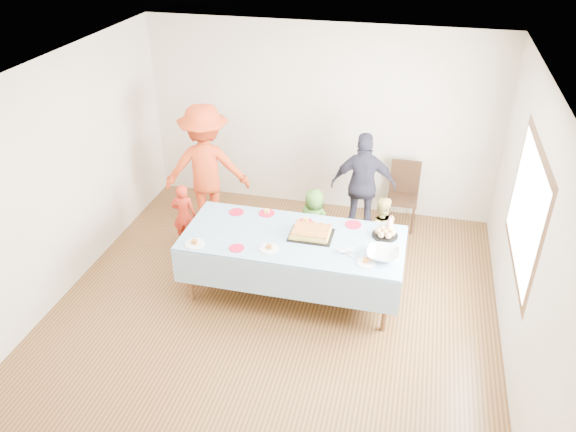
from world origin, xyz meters
The scene contains 22 objects.
ground centered at (0.00, 0.00, 0.00)m, with size 5.00×5.00×0.00m, color #4C3015.
room_walls centered at (0.05, 0.00, 1.77)m, with size 5.04×5.04×2.72m.
party_table centered at (0.13, 0.28, 0.72)m, with size 2.50×1.10×0.78m.
birthday_cake centered at (0.33, 0.36, 0.82)m, with size 0.49×0.38×0.09m.
rolls_tray centered at (1.14, 0.55, 0.82)m, with size 0.30×0.30×0.09m.
punch_bowl centered at (1.16, 0.11, 0.82)m, with size 0.36×0.36×0.09m, color silver.
party_hat centered at (1.17, 0.74, 0.87)m, with size 0.10×0.10×0.17m, color white.
fork_pile centered at (0.74, 0.10, 0.81)m, with size 0.24×0.18×0.07m, color white, non-canonical shape.
plate_red_far_a centered at (-0.66, 0.65, 0.79)m, with size 0.18×0.18×0.01m, color red.
plate_red_far_b centered at (-0.30, 0.72, 0.79)m, with size 0.19×0.19×0.01m, color red.
plate_red_far_c centered at (0.20, 0.63, 0.79)m, with size 0.17×0.17×0.01m, color red.
plate_red_far_d centered at (0.76, 0.70, 0.79)m, with size 0.19×0.19×0.01m, color red.
plate_red_near centered at (-0.41, -0.09, 0.79)m, with size 0.17×0.17×0.01m, color red.
plate_white_left centered at (-0.89, -0.12, 0.79)m, with size 0.22×0.22×0.01m, color white.
plate_white_mid centered at (-0.07, -0.02, 0.79)m, with size 0.21×0.21×0.01m, color white.
plate_white_right centered at (1.00, -0.03, 0.79)m, with size 0.20×0.20×0.01m, color white.
dining_chair centered at (1.27, 2.20, 0.53)m, with size 0.41×0.41×0.95m.
toddler_left centered at (-1.50, 0.96, 0.45)m, with size 0.33×0.22×0.90m, color red.
toddler_mid centered at (0.20, 1.17, 0.46)m, with size 0.45×0.30×0.93m, color #427426.
toddler_right centered at (1.05, 1.15, 0.47)m, with size 0.46×0.36×0.94m, color tan.
adult_left centered at (-1.37, 1.51, 0.90)m, with size 1.16×0.67×1.80m, color #D5431A.
adult_right centered at (0.74, 1.81, 0.74)m, with size 0.87×0.36×1.49m, color #2D2C3D.
Camera 1 is at (1.34, -4.93, 4.21)m, focal length 35.00 mm.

